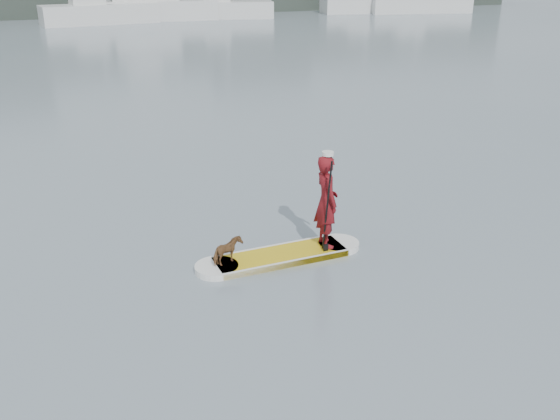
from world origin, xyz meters
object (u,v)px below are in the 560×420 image
object	(u,v)px
paddler	(326,201)
sailboat_e	(225,8)
paddleboard	(280,256)
dog	(227,251)
sailboat_g	(418,3)
sailboat_d	(99,11)
motor_yacht_a	(152,0)
sailboat_f	(366,3)

from	to	relation	value
paddler	sailboat_e	distance (m)	46.66
paddleboard	dog	xyz separation A→B (m)	(-1.03, -0.05, 0.30)
paddleboard	dog	distance (m)	1.08
sailboat_g	paddleboard	bearing A→B (deg)	-114.87
dog	sailboat_d	distance (m)	44.59
sailboat_d	sailboat_g	world-z (taller)	sailboat_d
paddler	motor_yacht_a	distance (m)	46.11
sailboat_d	dog	bearing A→B (deg)	-100.41
dog	sailboat_e	size ratio (longest dim) A/B	0.05
dog	paddleboard	bearing A→B (deg)	-115.00
paddler	sailboat_f	world-z (taller)	sailboat_f
paddleboard	paddler	size ratio (longest dim) A/B	1.83
paddleboard	sailboat_g	xyz separation A→B (m)	(30.44, 44.38, 0.85)
sailboat_f	motor_yacht_a	size ratio (longest dim) A/B	1.29
sailboat_e	sailboat_f	bearing A→B (deg)	13.89
sailboat_f	motor_yacht_a	xyz separation A→B (m)	(-20.37, -0.08, 0.79)
sailboat_g	sailboat_d	bearing A→B (deg)	-170.64
sailboat_f	sailboat_d	bearing A→B (deg)	-169.67
paddleboard	paddler	world-z (taller)	paddler
paddler	motor_yacht_a	world-z (taller)	motor_yacht_a
dog	sailboat_d	xyz separation A→B (m)	(1.79, 44.55, 0.60)
paddleboard	sailboat_g	distance (m)	53.82
paddleboard	motor_yacht_a	bearing A→B (deg)	80.38
paddler	sailboat_d	xyz separation A→B (m)	(-0.19, 44.44, -0.06)
motor_yacht_a	sailboat_g	world-z (taller)	sailboat_g
paddler	sailboat_f	size ratio (longest dim) A/B	0.14
paddleboard	motor_yacht_a	world-z (taller)	motor_yacht_a
paddleboard	sailboat_f	world-z (taller)	sailboat_f
motor_yacht_a	sailboat_e	bearing A→B (deg)	0.63
sailboat_d	sailboat_e	distance (m)	10.89
motor_yacht_a	paddler	bearing A→B (deg)	-90.50
sailboat_d	paddleboard	bearing A→B (deg)	-99.09
paddler	sailboat_d	bearing A→B (deg)	3.02
paddler	motor_yacht_a	xyz separation A→B (m)	(4.37, 45.90, 0.64)
paddler	motor_yacht_a	bearing A→B (deg)	-2.67
paddleboard	dog	size ratio (longest dim) A/B	5.72
dog	motor_yacht_a	distance (m)	46.46
dog	sailboat_g	world-z (taller)	sailboat_g
sailboat_d	motor_yacht_a	world-z (taller)	sailboat_d
dog	sailboat_d	size ratio (longest dim) A/B	0.04
paddleboard	paddler	bearing A→B (deg)	-0.00
paddleboard	motor_yacht_a	xyz separation A→B (m)	(5.32, 45.95, 1.61)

